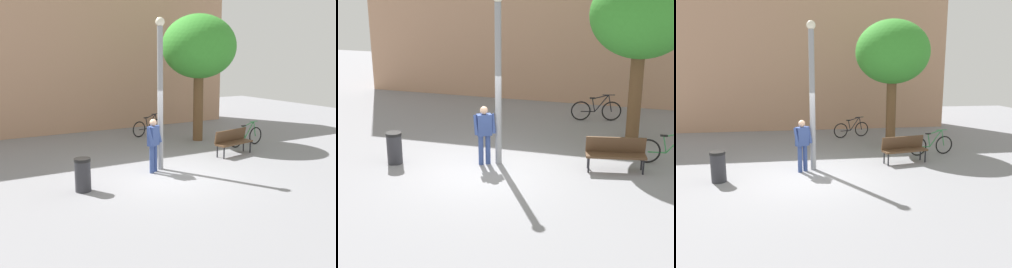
# 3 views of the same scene
# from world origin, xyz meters

# --- Properties ---
(ground_plane) EXTENTS (36.00, 36.00, 0.00)m
(ground_plane) POSITION_xyz_m (0.00, 0.00, 0.00)
(ground_plane) COLOR gray
(building_facade) EXTENTS (15.95, 2.00, 8.20)m
(building_facade) POSITION_xyz_m (0.00, 9.04, 4.10)
(building_facade) COLOR tan
(building_facade) RESTS_ON ground_plane
(lamppost) EXTENTS (0.28, 0.28, 4.68)m
(lamppost) POSITION_xyz_m (0.24, 0.75, 2.53)
(lamppost) COLOR gray
(lamppost) RESTS_ON ground_plane
(person_by_lamppost) EXTENTS (0.62, 0.51, 1.67)m
(person_by_lamppost) POSITION_xyz_m (-0.11, 0.56, 0.97)
(person_by_lamppost) COLOR #334784
(person_by_lamppost) RESTS_ON ground_plane
(park_bench) EXTENTS (1.66, 0.76, 0.92)m
(park_bench) POSITION_xyz_m (3.43, 1.13, 0.55)
(park_bench) COLOR #513823
(park_bench) RESTS_ON ground_plane
(plaza_tree) EXTENTS (3.06, 3.06, 5.23)m
(plaza_tree) POSITION_xyz_m (3.73, 3.86, 3.88)
(plaza_tree) COLOR brown
(plaza_tree) RESTS_ON ground_plane
(bicycle_green) EXTENTS (1.81, 0.24, 0.97)m
(bicycle_green) POSITION_xyz_m (4.81, 2.00, 0.38)
(bicycle_green) COLOR black
(bicycle_green) RESTS_ON ground_plane
(bicycle_black) EXTENTS (1.77, 0.50, 0.97)m
(bicycle_black) POSITION_xyz_m (2.36, 5.81, 0.38)
(bicycle_black) COLOR black
(bicycle_black) RESTS_ON ground_plane
(trash_bin) EXTENTS (0.44, 0.44, 0.90)m
(trash_bin) POSITION_xyz_m (-2.55, -0.08, 0.46)
(trash_bin) COLOR #2D2D33
(trash_bin) RESTS_ON ground_plane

